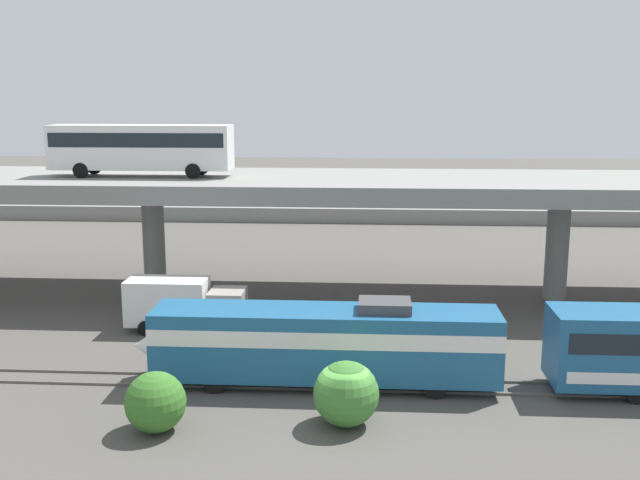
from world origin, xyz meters
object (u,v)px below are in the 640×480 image
(service_truck_west, at_px, (183,303))
(parked_car_0, at_px, (528,191))
(parked_car_6, at_px, (177,191))
(train_locomotive, at_px, (308,340))
(transit_bus_on_overpass, at_px, (141,145))
(parked_car_3, at_px, (375,192))
(parked_car_4, at_px, (620,194))
(parked_car_2, at_px, (603,198))
(parked_car_5, at_px, (406,195))
(parked_car_1, at_px, (551,197))

(service_truck_west, distance_m, parked_car_0, 55.13)
(parked_car_0, distance_m, parked_car_6, 41.03)
(train_locomotive, xyz_separation_m, parked_car_0, (21.48, 54.36, 0.14))
(transit_bus_on_overpass, distance_m, parked_car_3, 40.96)
(parked_car_4, bearing_deg, train_locomotive, 59.01)
(parked_car_2, xyz_separation_m, parked_car_6, (-47.81, 3.52, 0.00))
(train_locomotive, relative_size, transit_bus_on_overpass, 1.43)
(transit_bus_on_overpass, height_order, parked_car_0, transit_bus_on_overpass)
(transit_bus_on_overpass, relative_size, parked_car_5, 2.73)
(parked_car_2, bearing_deg, parked_car_0, -40.36)
(parked_car_3, relative_size, parked_car_6, 1.06)
(parked_car_4, height_order, parked_car_5, same)
(parked_car_2, distance_m, parked_car_5, 21.28)
(parked_car_2, distance_m, parked_car_6, 47.94)
(parked_car_0, bearing_deg, parked_car_2, -40.36)
(train_locomotive, bearing_deg, service_truck_west, -44.33)
(train_locomotive, height_order, service_truck_west, train_locomotive)
(transit_bus_on_overpass, height_order, parked_car_1, transit_bus_on_overpass)
(parked_car_0, bearing_deg, train_locomotive, -111.56)
(parked_car_4, bearing_deg, transit_bus_on_overpass, 40.09)
(train_locomotive, relative_size, parked_car_1, 3.88)
(transit_bus_on_overpass, height_order, parked_car_4, transit_bus_on_overpass)
(service_truck_west, height_order, parked_car_5, parked_car_5)
(transit_bus_on_overpass, bearing_deg, train_locomotive, -51.59)
(train_locomotive, xyz_separation_m, parked_car_2, (28.32, 48.54, 0.14))
(service_truck_west, bearing_deg, parked_car_6, 104.66)
(transit_bus_on_overpass, height_order, parked_car_6, transit_bus_on_overpass)
(transit_bus_on_overpass, xyz_separation_m, parked_car_6, (-7.22, 36.59, -7.82))
(parked_car_1, bearing_deg, train_locomotive, 65.05)
(parked_car_5, bearing_deg, parked_car_4, 4.71)
(transit_bus_on_overpass, bearing_deg, parked_car_3, 66.67)
(train_locomotive, bearing_deg, parked_car_1, -114.95)
(parked_car_0, distance_m, parked_car_5, 14.97)
(parked_car_0, height_order, parked_car_3, same)
(service_truck_west, bearing_deg, parked_car_2, 48.45)
(parked_car_1, distance_m, parked_car_4, 8.64)
(parked_car_3, height_order, parked_car_5, same)
(parked_car_0, height_order, parked_car_5, same)
(train_locomotive, distance_m, service_truck_west, 11.03)
(train_locomotive, xyz_separation_m, parked_car_5, (7.10, 50.20, 0.14))
(parked_car_0, bearing_deg, parked_car_3, -173.69)
(parked_car_6, bearing_deg, parked_car_3, -179.20)
(parked_car_5, bearing_deg, parked_car_0, 16.14)
(service_truck_west, bearing_deg, transit_bus_on_overpass, 119.44)
(train_locomotive, bearing_deg, parked_car_0, -111.56)
(transit_bus_on_overpass, distance_m, parked_car_0, 52.08)
(service_truck_west, relative_size, parked_car_6, 1.56)
(parked_car_2, bearing_deg, parked_car_4, -129.68)
(transit_bus_on_overpass, bearing_deg, parked_car_0, 49.05)
(transit_bus_on_overpass, height_order, parked_car_2, transit_bus_on_overpass)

